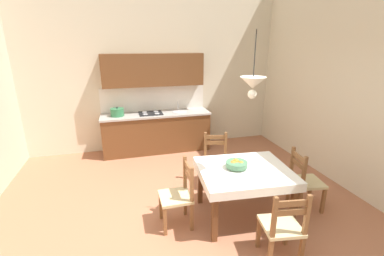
{
  "coord_description": "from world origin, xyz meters",
  "views": [
    {
      "loc": [
        -0.8,
        -2.98,
        2.42
      ],
      "look_at": [
        0.27,
        0.93,
        1.12
      ],
      "focal_mm": 24.85,
      "sensor_mm": 36.0,
      "label": 1
    }
  ],
  "objects_px": {
    "dining_chair_kitchen_side": "(216,161)",
    "dining_chair_tv_side": "(178,196)",
    "kitchen_cabinetry": "(156,115)",
    "dining_chair_camera_side": "(283,227)",
    "dining_table": "(244,177)",
    "fruit_bowl": "(237,164)",
    "pendant_lamp": "(253,83)",
    "dining_chair_window_side": "(305,181)"
  },
  "relations": [
    {
      "from": "dining_chair_kitchen_side",
      "to": "dining_chair_tv_side",
      "type": "bearing_deg",
      "value": -134.05
    },
    {
      "from": "kitchen_cabinetry",
      "to": "dining_chair_camera_side",
      "type": "bearing_deg",
      "value": -76.4
    },
    {
      "from": "kitchen_cabinetry",
      "to": "dining_table",
      "type": "distance_m",
      "value": 2.97
    },
    {
      "from": "dining_table",
      "to": "fruit_bowl",
      "type": "distance_m",
      "value": 0.22
    },
    {
      "from": "dining_table",
      "to": "fruit_bowl",
      "type": "height_order",
      "value": "fruit_bowl"
    },
    {
      "from": "kitchen_cabinetry",
      "to": "dining_table",
      "type": "relative_size",
      "value": 1.82
    },
    {
      "from": "dining_chair_camera_side",
      "to": "kitchen_cabinetry",
      "type": "bearing_deg",
      "value": 103.6
    },
    {
      "from": "dining_chair_tv_side",
      "to": "fruit_bowl",
      "type": "distance_m",
      "value": 0.91
    },
    {
      "from": "kitchen_cabinetry",
      "to": "dining_chair_kitchen_side",
      "type": "xyz_separation_m",
      "value": [
        0.78,
        -1.88,
        -0.41
      ]
    },
    {
      "from": "kitchen_cabinetry",
      "to": "dining_chair_camera_side",
      "type": "distance_m",
      "value": 3.85
    },
    {
      "from": "dining_table",
      "to": "dining_chair_kitchen_side",
      "type": "xyz_separation_m",
      "value": [
        -0.06,
        0.96,
        -0.19
      ]
    },
    {
      "from": "dining_chair_camera_side",
      "to": "pendant_lamp",
      "type": "height_order",
      "value": "pendant_lamp"
    },
    {
      "from": "dining_chair_window_side",
      "to": "fruit_bowl",
      "type": "relative_size",
      "value": 3.1
    },
    {
      "from": "fruit_bowl",
      "to": "kitchen_cabinetry",
      "type": "bearing_deg",
      "value": 104.86
    },
    {
      "from": "dining_chair_kitchen_side",
      "to": "pendant_lamp",
      "type": "relative_size",
      "value": 1.16
    },
    {
      "from": "dining_chair_kitchen_side",
      "to": "pendant_lamp",
      "type": "bearing_deg",
      "value": -87.8
    },
    {
      "from": "dining_chair_tv_side",
      "to": "dining_chair_kitchen_side",
      "type": "xyz_separation_m",
      "value": [
        0.87,
        0.9,
        0.0
      ]
    },
    {
      "from": "dining_table",
      "to": "dining_chair_window_side",
      "type": "bearing_deg",
      "value": -3.12
    },
    {
      "from": "dining_chair_kitchen_side",
      "to": "fruit_bowl",
      "type": "height_order",
      "value": "dining_chair_kitchen_side"
    },
    {
      "from": "dining_table",
      "to": "dining_chair_camera_side",
      "type": "bearing_deg",
      "value": -86.04
    },
    {
      "from": "dining_table",
      "to": "pendant_lamp",
      "type": "xyz_separation_m",
      "value": [
        -0.02,
        -0.1,
        1.32
      ]
    },
    {
      "from": "fruit_bowl",
      "to": "pendant_lamp",
      "type": "height_order",
      "value": "pendant_lamp"
    },
    {
      "from": "kitchen_cabinetry",
      "to": "dining_table",
      "type": "xyz_separation_m",
      "value": [
        0.84,
        -2.84,
        -0.23
      ]
    },
    {
      "from": "pendant_lamp",
      "to": "dining_chair_camera_side",
      "type": "bearing_deg",
      "value": -84.22
    },
    {
      "from": "dining_chair_camera_side",
      "to": "dining_table",
      "type": "bearing_deg",
      "value": 93.96
    },
    {
      "from": "kitchen_cabinetry",
      "to": "dining_chair_kitchen_side",
      "type": "bearing_deg",
      "value": -67.45
    },
    {
      "from": "dining_table",
      "to": "dining_chair_window_side",
      "type": "height_order",
      "value": "dining_chair_window_side"
    },
    {
      "from": "dining_chair_camera_side",
      "to": "fruit_bowl",
      "type": "xyz_separation_m",
      "value": [
        -0.16,
        0.93,
        0.37
      ]
    },
    {
      "from": "dining_chair_window_side",
      "to": "pendant_lamp",
      "type": "relative_size",
      "value": 1.16
    },
    {
      "from": "kitchen_cabinetry",
      "to": "pendant_lamp",
      "type": "bearing_deg",
      "value": -74.41
    },
    {
      "from": "dining_chair_camera_side",
      "to": "pendant_lamp",
      "type": "relative_size",
      "value": 1.16
    },
    {
      "from": "fruit_bowl",
      "to": "dining_chair_camera_side",
      "type": "bearing_deg",
      "value": -80.26
    },
    {
      "from": "kitchen_cabinetry",
      "to": "dining_chair_window_side",
      "type": "bearing_deg",
      "value": -57.84
    },
    {
      "from": "dining_table",
      "to": "pendant_lamp",
      "type": "relative_size",
      "value": 1.66
    },
    {
      "from": "dining_chair_camera_side",
      "to": "dining_chair_tv_side",
      "type": "relative_size",
      "value": 1.0
    },
    {
      "from": "dining_chair_camera_side",
      "to": "pendant_lamp",
      "type": "distance_m",
      "value": 1.7
    },
    {
      "from": "dining_chair_camera_side",
      "to": "dining_chair_window_side",
      "type": "relative_size",
      "value": 1.0
    },
    {
      "from": "pendant_lamp",
      "to": "dining_table",
      "type": "bearing_deg",
      "value": 80.34
    },
    {
      "from": "dining_chair_camera_side",
      "to": "dining_chair_kitchen_side",
      "type": "relative_size",
      "value": 1.0
    },
    {
      "from": "kitchen_cabinetry",
      "to": "fruit_bowl",
      "type": "bearing_deg",
      "value": -75.14
    },
    {
      "from": "dining_table",
      "to": "fruit_bowl",
      "type": "bearing_deg",
      "value": 152.95
    },
    {
      "from": "fruit_bowl",
      "to": "dining_table",
      "type": "bearing_deg",
      "value": -27.05
    }
  ]
}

